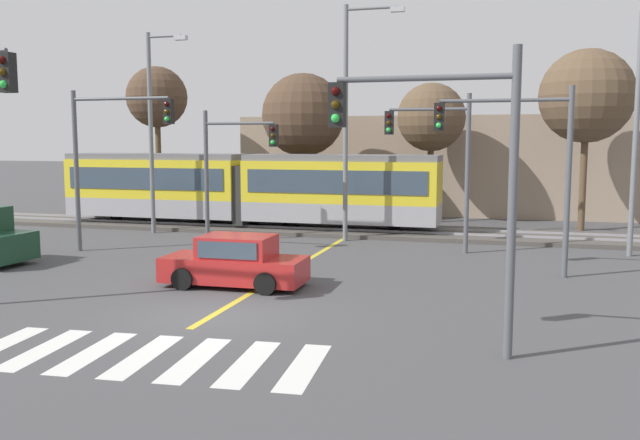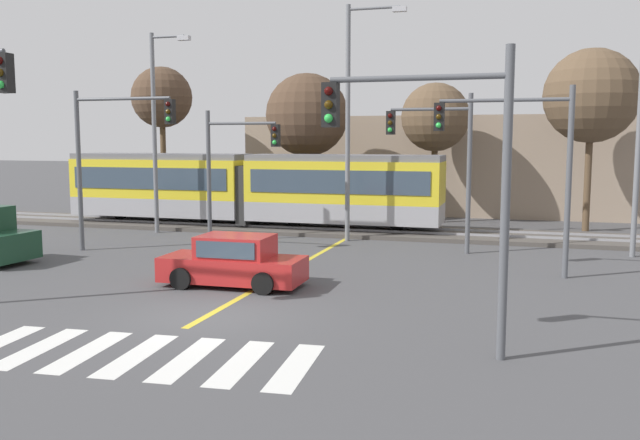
{
  "view_description": "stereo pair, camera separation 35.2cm",
  "coord_description": "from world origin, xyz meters",
  "px_view_note": "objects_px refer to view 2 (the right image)",
  "views": [
    {
      "loc": [
        7.0,
        -14.93,
        4.32
      ],
      "look_at": [
        0.78,
        6.95,
        1.6
      ],
      "focal_mm": 38.0,
      "sensor_mm": 36.0,
      "label": 1
    },
    {
      "loc": [
        7.33,
        -14.83,
        4.32
      ],
      "look_at": [
        0.78,
        6.95,
        1.6
      ],
      "focal_mm": 38.0,
      "sensor_mm": 36.0,
      "label": 2
    }
  ],
  "objects_px": {
    "light_rail_tram": "(249,187)",
    "street_lamp_centre": "(353,110)",
    "sedan_crossing": "(233,263)",
    "traffic_light_mid_right": "(521,150)",
    "traffic_light_mid_left": "(110,144)",
    "bare_tree_east": "(435,118)",
    "bare_tree_far_west": "(162,98)",
    "traffic_light_far_left": "(233,157)",
    "traffic_light_near_right": "(441,158)",
    "bare_tree_far_east": "(592,96)",
    "bare_tree_west": "(307,115)",
    "traffic_light_far_right": "(441,151)",
    "street_lamp_west": "(157,122)"
  },
  "relations": [
    {
      "from": "light_rail_tram",
      "to": "street_lamp_centre",
      "type": "height_order",
      "value": "street_lamp_centre"
    },
    {
      "from": "sedan_crossing",
      "to": "traffic_light_mid_right",
      "type": "distance_m",
      "value": 9.55
    },
    {
      "from": "sedan_crossing",
      "to": "street_lamp_west",
      "type": "relative_size",
      "value": 0.47
    },
    {
      "from": "street_lamp_centre",
      "to": "traffic_light_mid_right",
      "type": "bearing_deg",
      "value": -39.53
    },
    {
      "from": "traffic_light_mid_right",
      "to": "traffic_light_near_right",
      "type": "xyz_separation_m",
      "value": [
        -1.45,
        -8.73,
        -0.02
      ]
    },
    {
      "from": "street_lamp_west",
      "to": "bare_tree_far_west",
      "type": "distance_m",
      "value": 7.78
    },
    {
      "from": "bare_tree_far_west",
      "to": "bare_tree_east",
      "type": "bearing_deg",
      "value": 2.98
    },
    {
      "from": "traffic_light_far_left",
      "to": "traffic_light_mid_right",
      "type": "bearing_deg",
      "value": -17.87
    },
    {
      "from": "traffic_light_far_left",
      "to": "traffic_light_near_right",
      "type": "relative_size",
      "value": 0.9
    },
    {
      "from": "bare_tree_west",
      "to": "bare_tree_east",
      "type": "relative_size",
      "value": 1.07
    },
    {
      "from": "traffic_light_near_right",
      "to": "bare_tree_west",
      "type": "height_order",
      "value": "bare_tree_west"
    },
    {
      "from": "traffic_light_near_right",
      "to": "traffic_light_mid_left",
      "type": "bearing_deg",
      "value": 146.38
    },
    {
      "from": "traffic_light_far_left",
      "to": "bare_tree_east",
      "type": "distance_m",
      "value": 11.92
    },
    {
      "from": "traffic_light_mid_left",
      "to": "street_lamp_centre",
      "type": "xyz_separation_m",
      "value": [
        8.12,
        5.39,
        1.41
      ]
    },
    {
      "from": "street_lamp_west",
      "to": "bare_tree_east",
      "type": "bearing_deg",
      "value": 32.85
    },
    {
      "from": "traffic_light_mid_right",
      "to": "street_lamp_centre",
      "type": "height_order",
      "value": "street_lamp_centre"
    },
    {
      "from": "light_rail_tram",
      "to": "street_lamp_centre",
      "type": "distance_m",
      "value": 7.19
    },
    {
      "from": "traffic_light_far_right",
      "to": "bare_tree_far_east",
      "type": "xyz_separation_m",
      "value": [
        5.92,
        8.09,
        2.41
      ]
    },
    {
      "from": "sedan_crossing",
      "to": "light_rail_tram",
      "type": "bearing_deg",
      "value": 110.5
    },
    {
      "from": "traffic_light_far_left",
      "to": "street_lamp_centre",
      "type": "distance_m",
      "value": 5.37
    },
    {
      "from": "light_rail_tram",
      "to": "bare_tree_far_west",
      "type": "bearing_deg",
      "value": 149.34
    },
    {
      "from": "street_lamp_centre",
      "to": "bare_tree_far_west",
      "type": "height_order",
      "value": "street_lamp_centre"
    },
    {
      "from": "traffic_light_mid_right",
      "to": "traffic_light_mid_left",
      "type": "relative_size",
      "value": 0.97
    },
    {
      "from": "traffic_light_mid_right",
      "to": "traffic_light_near_right",
      "type": "bearing_deg",
      "value": -99.41
    },
    {
      "from": "bare_tree_east",
      "to": "street_lamp_centre",
      "type": "bearing_deg",
      "value": -108.46
    },
    {
      "from": "sedan_crossing",
      "to": "bare_tree_far_east",
      "type": "distance_m",
      "value": 20.15
    },
    {
      "from": "bare_tree_far_west",
      "to": "bare_tree_far_east",
      "type": "xyz_separation_m",
      "value": [
        22.57,
        -0.41,
        -0.32
      ]
    },
    {
      "from": "bare_tree_west",
      "to": "sedan_crossing",
      "type": "bearing_deg",
      "value": -79.98
    },
    {
      "from": "street_lamp_west",
      "to": "traffic_light_near_right",
      "type": "bearing_deg",
      "value": -44.49
    },
    {
      "from": "sedan_crossing",
      "to": "traffic_light_mid_right",
      "type": "relative_size",
      "value": 0.71
    },
    {
      "from": "traffic_light_far_left",
      "to": "bare_tree_west",
      "type": "bearing_deg",
      "value": 85.67
    },
    {
      "from": "sedan_crossing",
      "to": "traffic_light_far_left",
      "type": "distance_m",
      "value": 8.92
    },
    {
      "from": "bare_tree_east",
      "to": "bare_tree_far_east",
      "type": "height_order",
      "value": "bare_tree_far_east"
    },
    {
      "from": "light_rail_tram",
      "to": "bare_tree_far_west",
      "type": "distance_m",
      "value": 9.33
    },
    {
      "from": "traffic_light_far_left",
      "to": "street_lamp_centre",
      "type": "relative_size",
      "value": 0.56
    },
    {
      "from": "sedan_crossing",
      "to": "traffic_light_mid_left",
      "type": "xyz_separation_m",
      "value": [
        -6.92,
        4.28,
        3.44
      ]
    },
    {
      "from": "traffic_light_far_left",
      "to": "sedan_crossing",
      "type": "bearing_deg",
      "value": -66.23
    },
    {
      "from": "traffic_light_far_left",
      "to": "bare_tree_far_east",
      "type": "bearing_deg",
      "value": 29.63
    },
    {
      "from": "light_rail_tram",
      "to": "traffic_light_mid_left",
      "type": "relative_size",
      "value": 3.0
    },
    {
      "from": "bare_tree_east",
      "to": "traffic_light_far_left",
      "type": "bearing_deg",
      "value": -127.05
    },
    {
      "from": "light_rail_tram",
      "to": "sedan_crossing",
      "type": "height_order",
      "value": "light_rail_tram"
    },
    {
      "from": "sedan_crossing",
      "to": "street_lamp_west",
      "type": "xyz_separation_m",
      "value": [
        -7.97,
        9.59,
        4.4
      ]
    },
    {
      "from": "traffic_light_far_left",
      "to": "bare_tree_far_west",
      "type": "height_order",
      "value": "bare_tree_far_west"
    },
    {
      "from": "traffic_light_mid_right",
      "to": "traffic_light_far_left",
      "type": "bearing_deg",
      "value": 162.13
    },
    {
      "from": "traffic_light_mid_right",
      "to": "light_rail_tram",
      "type": "bearing_deg",
      "value": 147.08
    },
    {
      "from": "traffic_light_far_left",
      "to": "traffic_light_far_right",
      "type": "distance_m",
      "value": 8.5
    },
    {
      "from": "light_rail_tram",
      "to": "traffic_light_far_left",
      "type": "distance_m",
      "value": 4.85
    },
    {
      "from": "traffic_light_mid_left",
      "to": "bare_tree_east",
      "type": "distance_m",
      "value": 16.71
    },
    {
      "from": "traffic_light_mid_left",
      "to": "traffic_light_far_right",
      "type": "bearing_deg",
      "value": 16.53
    },
    {
      "from": "traffic_light_mid_left",
      "to": "traffic_light_mid_right",
      "type": "bearing_deg",
      "value": -0.88
    }
  ]
}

